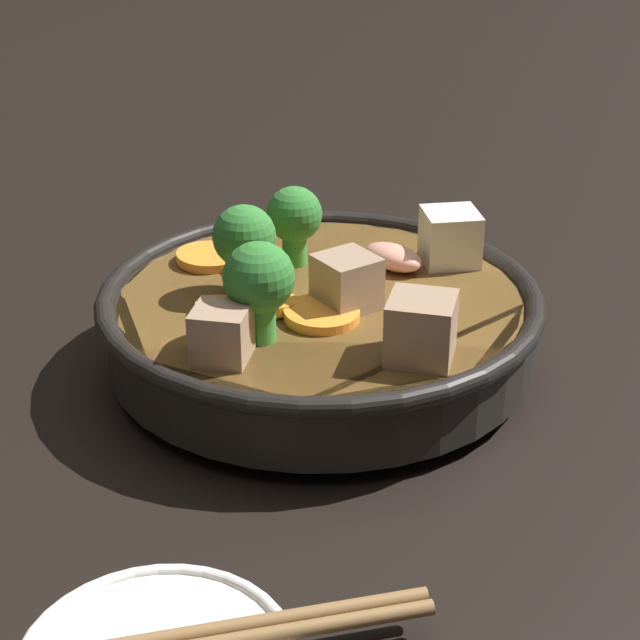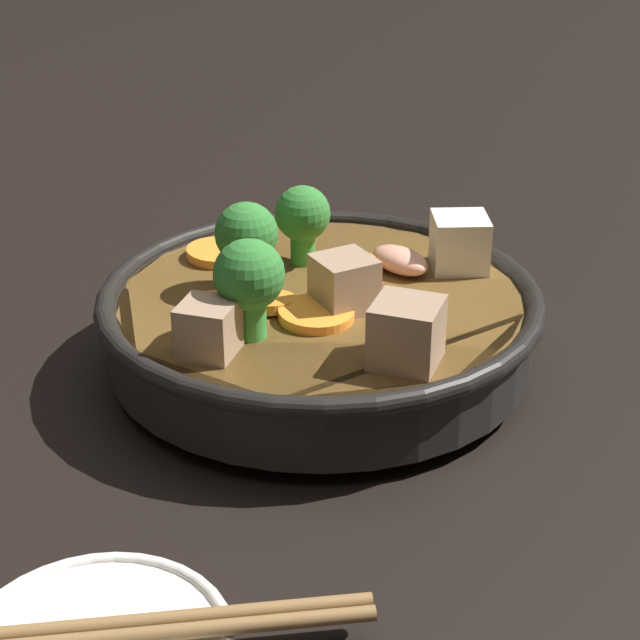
# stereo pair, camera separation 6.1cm
# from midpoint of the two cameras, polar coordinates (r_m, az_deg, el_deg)

# --- Properties ---
(ground_plane) EXTENTS (3.00, 3.00, 0.00)m
(ground_plane) POSITION_cam_midpoint_polar(r_m,az_deg,el_deg) (0.68, -2.57, -2.64)
(ground_plane) COLOR black
(stirfry_bowl) EXTENTS (0.27, 0.27, 0.11)m
(stirfry_bowl) POSITION_cam_midpoint_polar(r_m,az_deg,el_deg) (0.66, -2.66, 0.19)
(stirfry_bowl) COLOR black
(stirfry_bowl) RESTS_ON ground_plane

